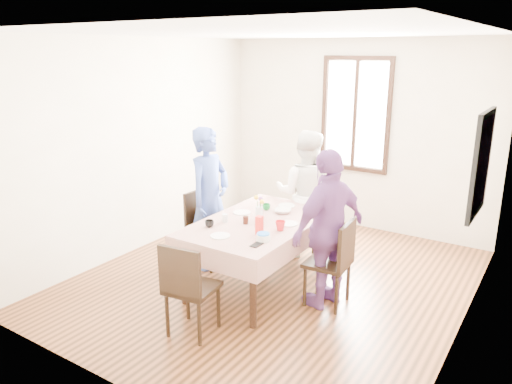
# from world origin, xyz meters

# --- Properties ---
(ground) EXTENTS (4.50, 4.50, 0.00)m
(ground) POSITION_xyz_m (0.00, 0.00, 0.00)
(ground) COLOR #331E0E
(ground) RESTS_ON ground
(back_wall) EXTENTS (4.00, 0.00, 4.00)m
(back_wall) POSITION_xyz_m (0.00, 2.25, 1.35)
(back_wall) COLOR beige
(back_wall) RESTS_ON ground
(right_wall) EXTENTS (0.00, 4.50, 4.50)m
(right_wall) POSITION_xyz_m (2.00, 0.00, 1.35)
(right_wall) COLOR beige
(right_wall) RESTS_ON ground
(window_frame) EXTENTS (1.02, 0.06, 1.62)m
(window_frame) POSITION_xyz_m (0.00, 2.23, 1.65)
(window_frame) COLOR black
(window_frame) RESTS_ON back_wall
(window_pane) EXTENTS (0.90, 0.02, 1.50)m
(window_pane) POSITION_xyz_m (0.00, 2.24, 1.65)
(window_pane) COLOR white
(window_pane) RESTS_ON back_wall
(art_poster) EXTENTS (0.04, 0.76, 0.96)m
(art_poster) POSITION_xyz_m (1.98, 0.30, 1.55)
(art_poster) COLOR red
(art_poster) RESTS_ON right_wall
(dining_table) EXTENTS (0.97, 1.63, 0.75)m
(dining_table) POSITION_xyz_m (-0.07, -0.21, 0.38)
(dining_table) COLOR black
(dining_table) RESTS_ON ground
(tablecloth) EXTENTS (1.09, 1.75, 0.01)m
(tablecloth) POSITION_xyz_m (-0.07, -0.21, 0.76)
(tablecloth) COLOR #5D0C00
(tablecloth) RESTS_ON dining_table
(chair_left) EXTENTS (0.45, 0.45, 0.91)m
(chair_left) POSITION_xyz_m (-0.88, -0.06, 0.46)
(chair_left) COLOR black
(chair_left) RESTS_ON ground
(chair_right) EXTENTS (0.44, 0.44, 0.91)m
(chair_right) POSITION_xyz_m (0.73, -0.16, 0.46)
(chair_right) COLOR black
(chair_right) RESTS_ON ground
(chair_far) EXTENTS (0.48, 0.48, 0.91)m
(chair_far) POSITION_xyz_m (-0.07, 0.91, 0.46)
(chair_far) COLOR black
(chair_far) RESTS_ON ground
(chair_near) EXTENTS (0.47, 0.47, 0.91)m
(chair_near) POSITION_xyz_m (-0.07, -1.33, 0.46)
(chair_near) COLOR black
(chair_near) RESTS_ON ground
(person_left) EXTENTS (0.41, 0.62, 1.69)m
(person_left) POSITION_xyz_m (-0.86, -0.06, 0.85)
(person_left) COLOR #354A90
(person_left) RESTS_ON ground
(person_far) EXTENTS (0.92, 0.80, 1.60)m
(person_far) POSITION_xyz_m (-0.07, 0.89, 0.80)
(person_far) COLOR white
(person_far) RESTS_ON ground
(person_right) EXTENTS (0.67, 1.03, 1.63)m
(person_right) POSITION_xyz_m (0.71, -0.16, 0.82)
(person_right) COLOR #6E3D7D
(person_right) RESTS_ON ground
(mug_black) EXTENTS (0.11, 0.11, 0.07)m
(mug_black) POSITION_xyz_m (-0.40, -0.64, 0.80)
(mug_black) COLOR black
(mug_black) RESTS_ON tablecloth
(mug_flag) EXTENTS (0.15, 0.15, 0.10)m
(mug_flag) POSITION_xyz_m (0.26, -0.33, 0.81)
(mug_flag) COLOR red
(mug_flag) RESTS_ON tablecloth
(mug_green) EXTENTS (0.13, 0.13, 0.07)m
(mug_green) POSITION_xyz_m (-0.21, 0.16, 0.80)
(mug_green) COLOR #0C7226
(mug_green) RESTS_ON tablecloth
(serving_bowl) EXTENTS (0.24, 0.24, 0.05)m
(serving_bowl) POSITION_xyz_m (0.01, 0.17, 0.79)
(serving_bowl) COLOR white
(serving_bowl) RESTS_ON tablecloth
(juice_carton) EXTENTS (0.06, 0.06, 0.19)m
(juice_carton) POSITION_xyz_m (0.15, -0.54, 0.86)
(juice_carton) COLOR red
(juice_carton) RESTS_ON tablecloth
(butter_tub) EXTENTS (0.14, 0.14, 0.07)m
(butter_tub) POSITION_xyz_m (0.27, -0.66, 0.80)
(butter_tub) COLOR white
(butter_tub) RESTS_ON tablecloth
(jam_jar) EXTENTS (0.06, 0.06, 0.08)m
(jam_jar) POSITION_xyz_m (-0.14, -0.35, 0.80)
(jam_jar) COLOR black
(jam_jar) RESTS_ON tablecloth
(drinking_glass) EXTENTS (0.06, 0.06, 0.09)m
(drinking_glass) POSITION_xyz_m (-0.36, -0.43, 0.81)
(drinking_glass) COLOR silver
(drinking_glass) RESTS_ON tablecloth
(smartphone) EXTENTS (0.08, 0.15, 0.01)m
(smartphone) POSITION_xyz_m (0.28, -0.78, 0.77)
(smartphone) COLOR black
(smartphone) RESTS_ON tablecloth
(flower_vase) EXTENTS (0.08, 0.08, 0.16)m
(flower_vase) POSITION_xyz_m (-0.08, -0.19, 0.84)
(flower_vase) COLOR silver
(flower_vase) RESTS_ON tablecloth
(plate_left) EXTENTS (0.20, 0.20, 0.01)m
(plate_left) POSITION_xyz_m (-0.38, -0.08, 0.77)
(plate_left) COLOR white
(plate_left) RESTS_ON tablecloth
(plate_right) EXTENTS (0.20, 0.20, 0.01)m
(plate_right) POSITION_xyz_m (0.24, -0.12, 0.77)
(plate_right) COLOR white
(plate_right) RESTS_ON tablecloth
(plate_far) EXTENTS (0.20, 0.20, 0.01)m
(plate_far) POSITION_xyz_m (-0.08, 0.42, 0.77)
(plate_far) COLOR white
(plate_far) RESTS_ON tablecloth
(plate_near) EXTENTS (0.20, 0.20, 0.01)m
(plate_near) POSITION_xyz_m (-0.15, -0.80, 0.77)
(plate_near) COLOR white
(plate_near) RESTS_ON tablecloth
(butter_lid) EXTENTS (0.12, 0.12, 0.01)m
(butter_lid) POSITION_xyz_m (0.27, -0.66, 0.84)
(butter_lid) COLOR blue
(butter_lid) RESTS_ON butter_tub
(flower_bunch) EXTENTS (0.09, 0.09, 0.10)m
(flower_bunch) POSITION_xyz_m (-0.08, -0.19, 0.97)
(flower_bunch) COLOR yellow
(flower_bunch) RESTS_ON flower_vase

